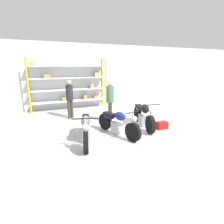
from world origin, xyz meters
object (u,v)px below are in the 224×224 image
(motorcycle_blue, at_px, (118,123))
(person_near_rack, at_px, (70,96))
(motorcycle_grey, at_px, (86,129))
(toolbox, at_px, (162,125))
(motorcycle_black, at_px, (143,115))
(person_browsing, at_px, (110,98))
(shelving_rack, at_px, (70,84))

(motorcycle_blue, distance_m, person_near_rack, 3.03)
(motorcycle_grey, xyz_separation_m, person_near_rack, (0.01, 2.84, 0.62))
(motorcycle_blue, distance_m, toolbox, 1.88)
(motorcycle_grey, xyz_separation_m, motorcycle_blue, (1.16, 0.10, 0.01))
(motorcycle_grey, distance_m, motorcycle_black, 2.52)
(person_browsing, distance_m, toolbox, 2.39)
(shelving_rack, distance_m, motorcycle_black, 4.75)
(person_browsing, bearing_deg, motorcycle_grey, 81.46)
(person_near_rack, bearing_deg, toolbox, -169.84)
(motorcycle_black, height_order, person_browsing, person_browsing)
(shelving_rack, bearing_deg, motorcycle_blue, -79.93)
(motorcycle_black, xyz_separation_m, person_browsing, (-0.97, 1.11, 0.59))
(motorcycle_blue, xyz_separation_m, toolbox, (1.86, -0.10, -0.30))
(shelving_rack, xyz_separation_m, person_near_rack, (-0.35, -1.81, -0.36))
(toolbox, bearing_deg, person_browsing, 133.47)
(person_browsing, bearing_deg, motorcycle_blue, 111.89)
(motorcycle_blue, xyz_separation_m, motorcycle_black, (1.31, 0.39, 0.03))
(motorcycle_grey, xyz_separation_m, motorcycle_black, (2.47, 0.49, 0.04))
(motorcycle_blue, xyz_separation_m, person_near_rack, (-1.15, 2.73, 0.61))
(shelving_rack, bearing_deg, motorcycle_grey, -94.38)
(motorcycle_black, bearing_deg, person_browsing, -125.77)
(shelving_rack, bearing_deg, person_browsing, -69.39)
(shelving_rack, relative_size, person_near_rack, 2.34)
(motorcycle_black, distance_m, person_browsing, 1.59)
(motorcycle_black, bearing_deg, toolbox, 61.11)
(motorcycle_black, relative_size, person_near_rack, 1.19)
(motorcycle_grey, relative_size, person_near_rack, 1.19)
(shelving_rack, relative_size, motorcycle_black, 1.97)
(shelving_rack, height_order, motorcycle_black, shelving_rack)
(motorcycle_grey, xyz_separation_m, toolbox, (3.02, -0.00, -0.30))
(motorcycle_grey, height_order, toolbox, motorcycle_grey)
(motorcycle_blue, bearing_deg, shelving_rack, 172.50)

